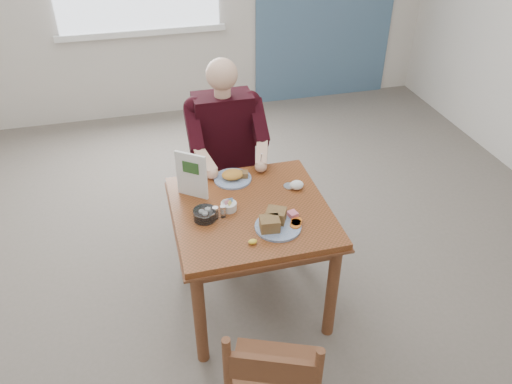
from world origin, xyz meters
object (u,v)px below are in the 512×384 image
object	(u,v)px
table	(251,223)
near_plate	(276,222)
diner	(226,142)
far_plate	(233,176)
chair_far	(225,175)

from	to	relation	value
table	near_plate	distance (m)	0.27
diner	far_plate	size ratio (longest dim) A/B	4.71
diner	far_plate	bearing A→B (deg)	-94.77
chair_far	far_plate	bearing A→B (deg)	-93.87
table	diner	world-z (taller)	diner
table	chair_far	distance (m)	0.81
chair_far	diner	xyz separation A→B (m)	(0.00, -0.09, 0.33)
table	near_plate	world-z (taller)	near_plate
table	diner	size ratio (longest dim) A/B	0.66
diner	near_plate	distance (m)	0.92
table	diner	xyz separation A→B (m)	(0.00, 0.71, 0.17)
table	chair_far	size ratio (longest dim) A/B	0.97
chair_far	far_plate	distance (m)	0.56
table	far_plate	xyz separation A→B (m)	(-0.03, 0.32, 0.14)
chair_far	near_plate	world-z (taller)	chair_far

